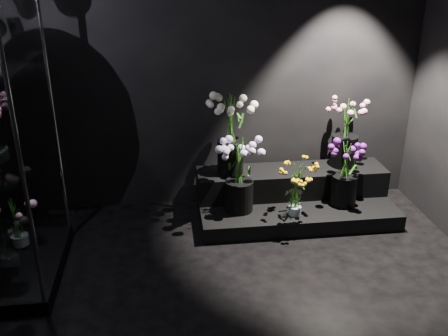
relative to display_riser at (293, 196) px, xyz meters
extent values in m
plane|color=black|center=(-0.74, -1.64, -0.17)|extent=(4.00, 4.00, 0.00)
plane|color=black|center=(-0.74, 0.36, 1.23)|extent=(4.00, 0.00, 4.00)
cube|color=black|center=(0.00, -0.09, -0.09)|extent=(1.83, 0.81, 0.15)
cube|color=black|center=(0.00, 0.11, 0.11)|extent=(1.83, 0.41, 0.25)
cube|color=black|center=(-2.39, -0.73, -0.11)|extent=(0.66, 1.10, 0.11)
cylinder|color=white|center=(-0.07, -0.33, 0.10)|extent=(0.12, 0.12, 0.23)
cylinder|color=black|center=(-0.56, -0.17, 0.13)|extent=(0.26, 0.26, 0.29)
cylinder|color=black|center=(0.43, -0.17, 0.13)|extent=(0.24, 0.24, 0.29)
cylinder|color=black|center=(-0.60, 0.11, 0.40)|extent=(0.24, 0.24, 0.32)
cylinder|color=black|center=(0.52, 0.14, 0.39)|extent=(0.25, 0.25, 0.31)
cylinder|color=white|center=(-2.43, -0.47, 0.07)|extent=(0.15, 0.15, 0.25)
camera|label=1|loc=(-1.21, -4.19, 2.14)|focal=40.00mm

